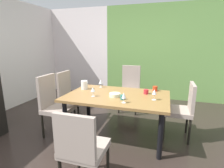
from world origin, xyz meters
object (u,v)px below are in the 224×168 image
chair_left_far (70,95)px  cup_corner (146,92)px  wine_glass_north (124,96)px  serving_bowl_near_window (115,95)px  chair_right_far (182,107)px  pitcher_east (84,85)px  wine_glass_front (154,92)px  wine_glass_west (101,82)px  chair_head_near (81,147)px  cup_rear (155,89)px  wine_glass_right (93,90)px  chair_left_near (54,103)px  cup_left (122,97)px  dining_table (117,99)px  chair_head_far (130,87)px

chair_left_far → cup_corner: (1.47, -0.06, 0.21)m
wine_glass_north → serving_bowl_near_window: (-0.20, 0.24, -0.08)m
chair_right_far → pitcher_east: chair_right_far is taller
chair_left_far → wine_glass_front: 1.68m
chair_right_far → wine_glass_west: size_ratio=6.04×
chair_head_near → wine_glass_west: bearing=104.0°
wine_glass_west → cup_rear: size_ratio=1.81×
wine_glass_west → cup_rear: 1.00m
wine_glass_north → wine_glass_right: wine_glass_north is taller
pitcher_east → chair_left_far: bearing=166.3°
wine_glass_front → cup_rear: size_ratio=1.89×
chair_left_near → wine_glass_west: chair_left_near is taller
wine_glass_right → wine_glass_north: bearing=-15.9°
cup_left → cup_rear: size_ratio=0.84×
dining_table → chair_left_near: bearing=-166.0°
serving_bowl_near_window → pitcher_east: pitcher_east is taller
chair_right_far → cup_rear: chair_right_far is taller
chair_head_near → chair_head_far: (-0.00, 2.44, 0.04)m
wine_glass_north → chair_left_near: bearing=176.2°
chair_head_far → pitcher_east: bearing=59.2°
chair_left_far → wine_glass_front: bearing=78.1°
chair_head_near → wine_glass_west: 1.68m
serving_bowl_near_window → cup_rear: (0.58, 0.52, 0.02)m
pitcher_east → wine_glass_west: bearing=44.0°
dining_table → serving_bowl_near_window: 0.14m
wine_glass_front → pitcher_east: 1.28m
chair_left_near → cup_corner: 1.55m
chair_head_near → cup_corner: (0.47, 1.41, 0.24)m
dining_table → chair_right_far: size_ratio=1.76×
chair_left_far → cup_left: chair_left_far is taller
chair_left_near → wine_glass_front: (1.62, 0.17, 0.28)m
chair_left_far → cup_corner: bearing=87.6°
chair_right_far → pitcher_east: bearing=93.0°
wine_glass_west → wine_glass_right: bearing=-80.9°
chair_left_near → wine_glass_north: bearing=86.2°
chair_right_far → chair_head_far: chair_head_far is taller
chair_left_near → wine_glass_front: 1.65m
chair_head_near → serving_bowl_near_window: (0.02, 1.12, 0.23)m
chair_right_far → cup_left: 1.03m
chair_left_far → chair_right_far: bearing=90.0°
chair_left_far → chair_left_near: 0.51m
pitcher_east → wine_glass_right: bearing=-47.7°
chair_left_near → pitcher_east: 0.61m
chair_left_near → wine_glass_west: bearing=137.2°
chair_left_near → cup_corner: bearing=107.1°
wine_glass_west → cup_rear: bearing=2.0°
dining_table → wine_glass_front: size_ratio=10.14×
chair_head_far → wine_glass_north: size_ratio=6.91×
wine_glass_west → pitcher_east: 0.32m
chair_head_near → pitcher_east: 1.54m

